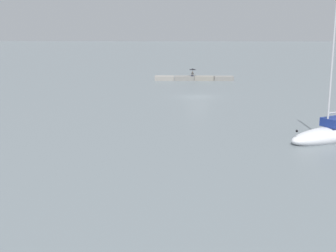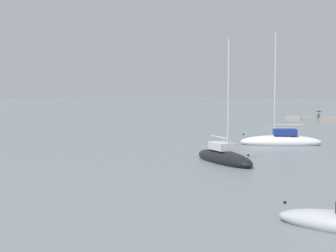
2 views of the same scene
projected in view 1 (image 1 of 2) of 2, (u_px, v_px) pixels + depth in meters
ground_plane at (198, 97)px, 55.58m from camera, size 500.00×500.00×0.00m
seawall_pier at (194, 78)px, 73.42m from camera, size 12.61×1.79×0.69m
person_seated_grey_left at (192, 75)px, 73.20m from camera, size 0.42×0.63×0.73m
umbrella_open_black at (193, 69)px, 73.09m from camera, size 1.18×1.18×1.26m
sailboat_white_near at (333, 134)px, 34.34m from camera, size 8.18×6.26×11.76m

